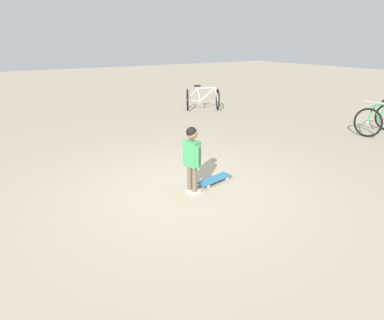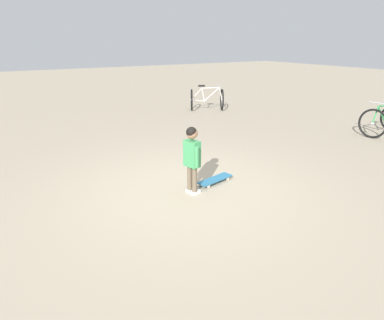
# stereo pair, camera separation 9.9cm
# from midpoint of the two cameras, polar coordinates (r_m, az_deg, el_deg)

# --- Properties ---
(ground_plane) EXTENTS (50.00, 50.00, 0.00)m
(ground_plane) POSITION_cam_midpoint_polar(r_m,az_deg,el_deg) (5.12, -0.14, -5.45)
(ground_plane) COLOR tan
(child_person) EXTENTS (0.22, 0.40, 1.06)m
(child_person) POSITION_cam_midpoint_polar(r_m,az_deg,el_deg) (4.79, 0.61, 1.20)
(child_person) COLOR brown
(child_person) RESTS_ON ground
(skateboard) EXTENTS (0.69, 0.32, 0.07)m
(skateboard) POSITION_cam_midpoint_polar(r_m,az_deg,el_deg) (5.39, 4.62, -3.44)
(skateboard) COLOR teal
(skateboard) RESTS_ON ground
(bicycle_near) EXTENTS (1.10, 0.76, 0.85)m
(bicycle_near) POSITION_cam_midpoint_polar(r_m,az_deg,el_deg) (9.38, 31.05, 6.10)
(bicycle_near) COLOR black
(bicycle_near) RESTS_ON ground
(bicycle_mid) EXTENTS (1.28, 1.14, 0.85)m
(bicycle_mid) POSITION_cam_midpoint_polar(r_m,az_deg,el_deg) (11.03, 2.90, 10.71)
(bicycle_mid) COLOR black
(bicycle_mid) RESTS_ON ground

